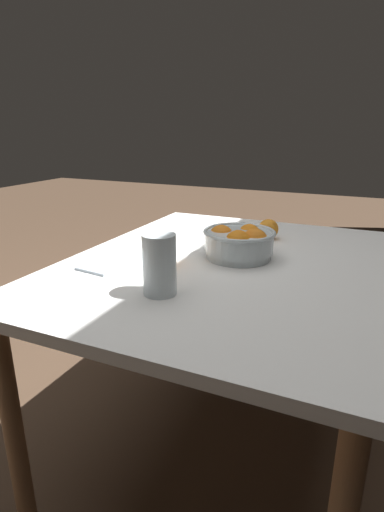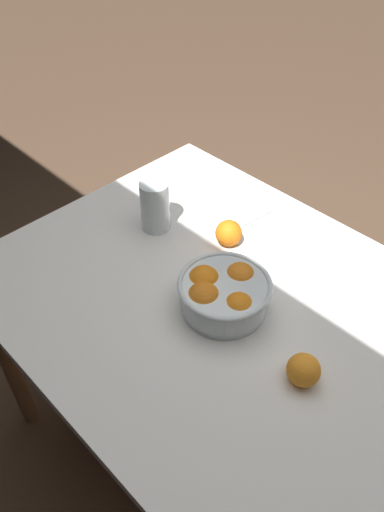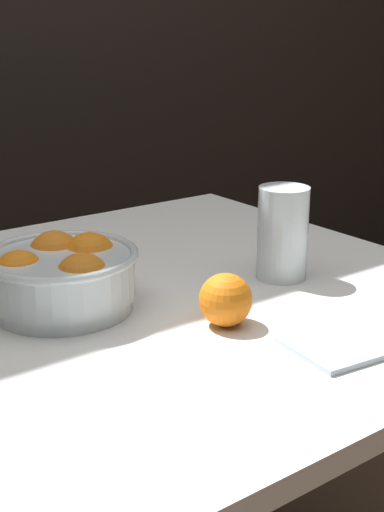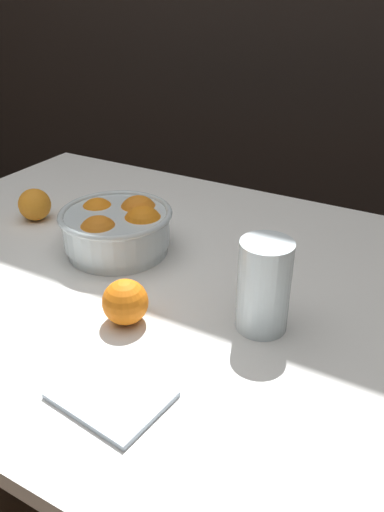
{
  "view_description": "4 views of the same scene",
  "coord_description": "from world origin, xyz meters",
  "views": [
    {
      "loc": [
        1.08,
        0.36,
        1.12
      ],
      "look_at": [
        0.15,
        -0.05,
        0.78
      ],
      "focal_mm": 28.0,
      "sensor_mm": 36.0,
      "label": 1
    },
    {
      "loc": [
        -0.55,
        0.63,
        1.63
      ],
      "look_at": [
        0.09,
        -0.0,
        0.8
      ],
      "focal_mm": 35.0,
      "sensor_mm": 36.0,
      "label": 2
    },
    {
      "loc": [
        -0.45,
        -0.84,
        1.12
      ],
      "look_at": [
        0.14,
        -0.04,
        0.79
      ],
      "focal_mm": 50.0,
      "sensor_mm": 36.0,
      "label": 3
    },
    {
      "loc": [
        0.51,
        -0.66,
        1.21
      ],
      "look_at": [
        0.14,
        -0.01,
        0.79
      ],
      "focal_mm": 35.0,
      "sensor_mm": 36.0,
      "label": 4
    }
  ],
  "objects": [
    {
      "name": "dining_table",
      "position": [
        0.0,
        0.0,
        0.65
      ],
      "size": [
        1.13,
        0.91,
        0.73
      ],
      "color": "white",
      "rests_on": "ground_plane"
    },
    {
      "name": "fruit_bowl",
      "position": [
        -0.04,
        0.02,
        0.78
      ],
      "size": [
        0.22,
        0.22,
        0.1
      ],
      "color": "silver",
      "rests_on": "dining_table"
    },
    {
      "name": "juice_glass",
      "position": [
        0.3,
        -0.07,
        0.8
      ],
      "size": [
        0.08,
        0.08,
        0.15
      ],
      "color": "#F4A314",
      "rests_on": "dining_table"
    },
    {
      "name": "orange_loose_near_bowl",
      "position": [
        0.11,
        -0.16,
        0.77
      ],
      "size": [
        0.07,
        0.07,
        0.07
      ],
      "primitive_type": "sphere",
      "color": "orange",
      "rests_on": "dining_table"
    },
    {
      "name": "napkin",
      "position": [
        0.19,
        -0.3,
        0.74
      ],
      "size": [
        0.15,
        0.12,
        0.01
      ],
      "primitive_type": "cube",
      "rotation": [
        0.0,
        0.0,
        -0.12
      ],
      "color": "silver",
      "rests_on": "dining_table"
    }
  ]
}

